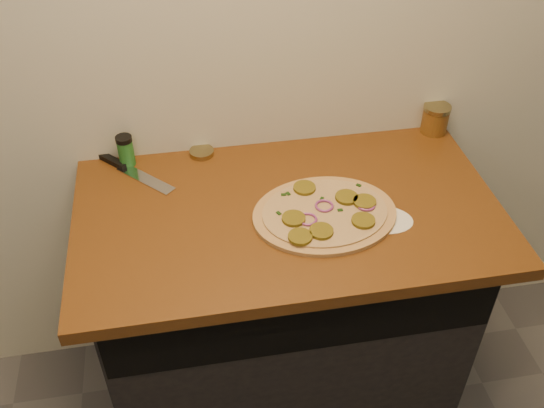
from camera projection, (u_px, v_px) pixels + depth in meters
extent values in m
cube|color=beige|center=(268.00, 7.00, 1.67)|extent=(4.00, 0.02, 2.70)
cube|color=black|center=(284.00, 308.00, 2.04)|extent=(1.10, 0.60, 0.86)
cube|color=brown|center=(288.00, 213.00, 1.72)|extent=(1.20, 0.70, 0.04)
cylinder|color=tan|center=(325.00, 214.00, 1.68)|extent=(0.42, 0.42, 0.01)
cylinder|color=beige|center=(325.00, 212.00, 1.67)|extent=(0.36, 0.36, 0.01)
cylinder|color=brown|center=(347.00, 197.00, 1.71)|extent=(0.06, 0.06, 0.01)
cylinder|color=brown|center=(321.00, 231.00, 1.60)|extent=(0.06, 0.06, 0.01)
cylinder|color=brown|center=(365.00, 202.00, 1.69)|extent=(0.06, 0.06, 0.01)
cylinder|color=brown|center=(304.00, 188.00, 1.74)|extent=(0.06, 0.06, 0.01)
cylinder|color=brown|center=(294.00, 218.00, 1.64)|extent=(0.06, 0.06, 0.01)
cylinder|color=brown|center=(363.00, 221.00, 1.63)|extent=(0.06, 0.06, 0.01)
cylinder|color=brown|center=(300.00, 237.00, 1.58)|extent=(0.06, 0.06, 0.01)
torus|color=#823179|center=(324.00, 206.00, 1.68)|extent=(0.05, 0.05, 0.01)
torus|color=#823179|center=(366.00, 205.00, 1.69)|extent=(0.05, 0.05, 0.01)
torus|color=#823179|center=(308.00, 219.00, 1.64)|extent=(0.05, 0.05, 0.01)
cube|color=black|center=(340.00, 210.00, 1.67)|extent=(0.01, 0.01, 0.00)
cube|color=black|center=(288.00, 194.00, 1.73)|extent=(0.01, 0.02, 0.00)
cube|color=black|center=(366.00, 196.00, 1.72)|extent=(0.01, 0.02, 0.00)
cube|color=black|center=(359.00, 185.00, 1.76)|extent=(0.02, 0.02, 0.00)
cube|color=black|center=(284.00, 195.00, 1.72)|extent=(0.02, 0.01, 0.00)
cube|color=black|center=(342.00, 192.00, 1.73)|extent=(0.02, 0.01, 0.00)
cube|color=black|center=(279.00, 213.00, 1.66)|extent=(0.01, 0.02, 0.00)
cube|color=black|center=(316.00, 234.00, 1.60)|extent=(0.02, 0.02, 0.00)
cube|color=black|center=(322.00, 199.00, 1.71)|extent=(0.02, 0.02, 0.00)
cube|color=#B7BAC1|center=(146.00, 179.00, 1.81)|extent=(0.17, 0.18, 0.00)
cube|color=black|center=(112.00, 161.00, 1.87)|extent=(0.10, 0.10, 0.02)
cylinder|color=#8E8052|center=(202.00, 152.00, 1.90)|extent=(0.08, 0.08, 0.02)
cylinder|color=#A21010|center=(435.00, 121.00, 1.98)|extent=(0.08, 0.08, 0.08)
cylinder|color=#8E8052|center=(437.00, 108.00, 1.95)|extent=(0.09, 0.09, 0.01)
cylinder|color=#216926|center=(126.00, 153.00, 1.84)|extent=(0.05, 0.05, 0.09)
cylinder|color=black|center=(124.00, 139.00, 1.81)|extent=(0.05, 0.05, 0.02)
cylinder|color=white|center=(382.00, 220.00, 1.67)|extent=(0.21, 0.21, 0.00)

